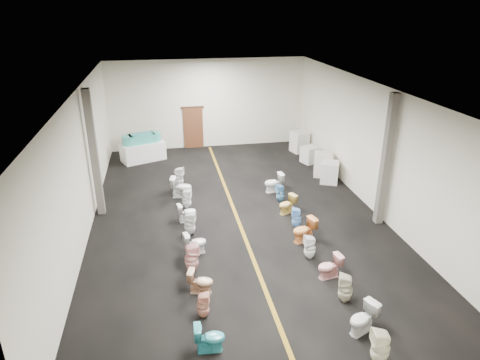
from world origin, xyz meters
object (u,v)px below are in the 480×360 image
(toilet_left_2, at_px, (201,282))
(toilet_right_6, at_px, (297,218))
(toilet_left_8, at_px, (181,187))
(toilet_left_1, at_px, (203,305))
(toilet_left_7, at_px, (187,199))
(toilet_left_9, at_px, (179,177))
(toilet_right_0, at_px, (380,347))
(toilet_left_5, at_px, (190,224))
(toilet_right_1, at_px, (363,319))
(toilet_left_0, at_px, (210,338))
(toilet_right_3, at_px, (330,267))
(appliance_crate_d, at_px, (299,142))
(toilet_right_8, at_px, (280,193))
(toilet_left_3, at_px, (191,258))
(display_table, at_px, (143,151))
(toilet_left_6, at_px, (187,212))
(toilet_right_9, at_px, (274,183))
(toilet_left_4, at_px, (195,243))
(appliance_crate_a, at_px, (330,172))
(appliance_crate_c, at_px, (310,155))
(appliance_crate_b, at_px, (323,164))
(toilet_right_7, at_px, (287,204))
(toilet_right_4, at_px, (310,247))
(toilet_right_5, at_px, (304,230))
(bathtub, at_px, (142,139))

(toilet_left_2, bearing_deg, toilet_right_6, -33.73)
(toilet_left_8, bearing_deg, toilet_left_1, -167.55)
(toilet_left_7, relative_size, toilet_left_8, 0.93)
(toilet_left_9, xyz_separation_m, toilet_right_0, (3.63, -10.17, -0.00))
(toilet_left_5, xyz_separation_m, toilet_right_1, (3.55, -5.23, -0.03))
(toilet_left_0, height_order, toilet_right_3, toilet_right_3)
(appliance_crate_d, distance_m, toilet_right_8, 6.07)
(toilet_left_7, relative_size, toilet_right_3, 1.11)
(appliance_crate_d, bearing_deg, toilet_left_3, -123.37)
(display_table, xyz_separation_m, toilet_left_6, (1.62, -6.62, -0.11))
(toilet_left_5, xyz_separation_m, toilet_right_9, (3.58, 2.83, -0.02))
(display_table, relative_size, toilet_left_7, 2.60)
(toilet_left_8, bearing_deg, toilet_right_3, -137.12)
(toilet_left_1, height_order, toilet_left_9, toilet_left_9)
(toilet_left_4, bearing_deg, appliance_crate_a, -63.04)
(toilet_right_9, bearing_deg, display_table, -138.84)
(toilet_left_0, xyz_separation_m, toilet_right_1, (3.53, -0.09, 0.03))
(appliance_crate_d, height_order, toilet_right_1, appliance_crate_d)
(appliance_crate_c, bearing_deg, toilet_left_5, -136.62)
(appliance_crate_b, height_order, toilet_right_7, appliance_crate_b)
(toilet_left_2, relative_size, toilet_right_8, 0.96)
(toilet_right_0, bearing_deg, toilet_right_8, -173.57)
(toilet_right_6, bearing_deg, appliance_crate_c, 170.29)
(toilet_left_3, xyz_separation_m, toilet_right_1, (3.66, -3.17, -0.06))
(toilet_right_0, relative_size, toilet_right_3, 1.24)
(display_table, bearing_deg, toilet_left_9, -67.24)
(toilet_left_8, bearing_deg, toilet_left_0, -167.47)
(toilet_left_2, bearing_deg, toilet_right_4, -56.25)
(appliance_crate_a, height_order, toilet_left_0, appliance_crate_a)
(appliance_crate_a, distance_m, toilet_left_7, 6.24)
(toilet_right_5, distance_m, toilet_right_7, 2.01)
(toilet_left_3, xyz_separation_m, toilet_right_0, (3.60, -4.10, -0.00))
(appliance_crate_c, height_order, appliance_crate_d, appliance_crate_d)
(toilet_left_5, height_order, toilet_left_6, toilet_left_5)
(appliance_crate_b, bearing_deg, display_table, 156.01)
(toilet_right_1, xyz_separation_m, toilet_right_3, (0.04, 2.15, -0.03))
(toilet_left_0, height_order, toilet_right_1, toilet_right_1)
(appliance_crate_c, xyz_separation_m, toilet_left_0, (-6.10, -10.93, -0.05))
(toilet_left_1, xyz_separation_m, toilet_right_4, (3.38, 1.97, 0.04))
(toilet_left_6, distance_m, toilet_right_5, 4.12)
(appliance_crate_c, bearing_deg, toilet_left_1, -121.93)
(toilet_right_3, distance_m, toilet_right_8, 4.98)
(bathtub, height_order, appliance_crate_a, bathtub)
(toilet_left_2, bearing_deg, toilet_right_8, -18.60)
(bathtub, relative_size, toilet_left_2, 2.70)
(toilet_left_0, xyz_separation_m, toilet_left_6, (-0.06, 6.12, -0.01))
(toilet_left_9, bearing_deg, toilet_left_5, -156.72)
(toilet_right_4, xyz_separation_m, toilet_right_6, (0.19, 1.89, -0.02))
(appliance_crate_b, bearing_deg, appliance_crate_d, 90.00)
(display_table, height_order, toilet_left_1, display_table)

